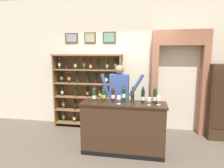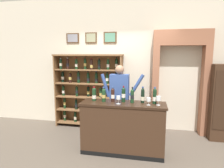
{
  "view_description": "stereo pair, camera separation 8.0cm",
  "coord_description": "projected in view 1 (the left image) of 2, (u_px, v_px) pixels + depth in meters",
  "views": [
    {
      "loc": [
        0.59,
        -3.52,
        1.89
      ],
      "look_at": [
        -0.08,
        0.29,
        1.3
      ],
      "focal_mm": 30.74,
      "sensor_mm": 36.0,
      "label": 1
    },
    {
      "loc": [
        0.67,
        -3.5,
        1.89
      ],
      "look_at": [
        -0.08,
        0.29,
        1.3
      ],
      "focal_mm": 30.74,
      "sensor_mm": 36.0,
      "label": 2
    }
  ],
  "objects": [
    {
      "name": "wine_glass_center",
      "position": [
        149.0,
        100.0,
        3.45
      ],
      "size": [
        0.07,
        0.07,
        0.14
      ],
      "color": "silver",
      "rests_on": "tasting_counter"
    },
    {
      "name": "tasting_bottle_bianco",
      "position": [
        143.0,
        95.0,
        3.62
      ],
      "size": [
        0.07,
        0.07,
        0.31
      ],
      "color": "black",
      "rests_on": "tasting_counter"
    },
    {
      "name": "wine_glass_left",
      "position": [
        119.0,
        98.0,
        3.52
      ],
      "size": [
        0.08,
        0.08,
        0.15
      ],
      "color": "silver",
      "rests_on": "tasting_counter"
    },
    {
      "name": "tasting_bottle_grappa",
      "position": [
        113.0,
        95.0,
        3.7
      ],
      "size": [
        0.07,
        0.07,
        0.29
      ],
      "color": "black",
      "rests_on": "tasting_counter"
    },
    {
      "name": "tasting_bottle_super_tuscan",
      "position": [
        104.0,
        95.0,
        3.71
      ],
      "size": [
        0.08,
        0.08,
        0.29
      ],
      "color": "#19381E",
      "rests_on": "tasting_counter"
    },
    {
      "name": "archway_doorway",
      "position": [
        178.0,
        75.0,
        4.66
      ],
      "size": [
        1.29,
        0.45,
        2.46
      ],
      "color": "#935B42",
      "rests_on": "ground"
    },
    {
      "name": "tasting_bottle_prosecco",
      "position": [
        124.0,
        94.0,
        3.68
      ],
      "size": [
        0.07,
        0.07,
        0.31
      ],
      "color": "black",
      "rests_on": "tasting_counter"
    },
    {
      "name": "back_wall",
      "position": [
        123.0,
        63.0,
        4.98
      ],
      "size": [
        12.0,
        0.19,
        3.35
      ],
      "color": "beige",
      "rests_on": "ground"
    },
    {
      "name": "wine_shelf",
      "position": [
        88.0,
        88.0,
        4.98
      ],
      "size": [
        1.8,
        0.36,
        1.9
      ],
      "color": "brown",
      "rests_on": "ground"
    },
    {
      "name": "shopkeeper",
      "position": [
        119.0,
        95.0,
        4.13
      ],
      "size": [
        0.96,
        0.22,
        1.68
      ],
      "color": "#2D3347",
      "rests_on": "ground"
    },
    {
      "name": "tasting_bottle_chianti",
      "position": [
        155.0,
        96.0,
        3.55
      ],
      "size": [
        0.07,
        0.07,
        0.31
      ],
      "color": "black",
      "rests_on": "tasting_counter"
    },
    {
      "name": "wine_glass_spare",
      "position": [
        159.0,
        98.0,
        3.45
      ],
      "size": [
        0.08,
        0.08,
        0.17
      ],
      "color": "silver",
      "rests_on": "tasting_counter"
    },
    {
      "name": "tasting_counter",
      "position": [
        123.0,
        128.0,
        3.7
      ],
      "size": [
        1.61,
        0.52,
        0.99
      ],
      "color": "#382316",
      "rests_on": "ground"
    },
    {
      "name": "tasting_bottle_rosso",
      "position": [
        94.0,
        94.0,
        3.77
      ],
      "size": [
        0.08,
        0.08,
        0.29
      ],
      "color": "#19381E",
      "rests_on": "tasting_counter"
    },
    {
      "name": "tasting_bottle_riserva",
      "position": [
        133.0,
        96.0,
        3.61
      ],
      "size": [
        0.07,
        0.07,
        0.3
      ],
      "color": "#19381E",
      "rests_on": "tasting_counter"
    },
    {
      "name": "ground_plane",
      "position": [
        114.0,
        151.0,
        3.81
      ],
      "size": [
        14.0,
        14.0,
        0.02
      ],
      "primitive_type": "cube",
      "color": "brown"
    }
  ]
}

